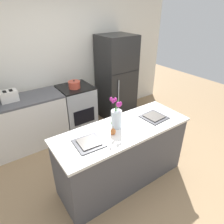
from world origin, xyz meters
TOP-DOWN VIEW (x-y plane):
  - ground_plane at (0.00, 0.00)m, footprint 10.00×10.00m
  - back_wall at (0.00, 2.00)m, footprint 5.20×0.08m
  - kitchen_island at (0.00, 0.00)m, footprint 1.80×0.66m
  - back_counter at (-1.06, 1.60)m, footprint 1.68×0.60m
  - stove_range at (0.10, 1.60)m, footprint 0.60×0.61m
  - refrigerator at (1.05, 1.60)m, footprint 0.68×0.67m
  - flower_vase at (-0.06, 0.07)m, footprint 0.16×0.15m
  - pear_figurine at (-0.18, -0.04)m, footprint 0.07×0.07m
  - plate_setting_left at (-0.51, -0.03)m, footprint 0.33×0.33m
  - plate_setting_right at (0.51, -0.03)m, footprint 0.33×0.33m
  - toaster at (-1.02, 1.63)m, footprint 0.28×0.18m
  - cooking_pot at (0.07, 1.54)m, footprint 0.22×0.22m

SIDE VIEW (x-z plane):
  - ground_plane at x=0.00m, z-range 0.00..0.00m
  - kitchen_island at x=0.00m, z-range 0.00..0.88m
  - stove_range at x=0.10m, z-range 0.00..0.90m
  - back_counter at x=-1.06m, z-range 0.00..0.90m
  - refrigerator at x=1.05m, z-range 0.00..1.74m
  - plate_setting_left at x=-0.51m, z-range 0.88..0.90m
  - plate_setting_right at x=0.51m, z-range 0.88..0.90m
  - pear_figurine at x=-0.18m, z-range 0.87..0.98m
  - cooking_pot at x=0.07m, z-range 0.89..1.04m
  - toaster at x=-1.02m, z-range 0.90..1.07m
  - flower_vase at x=-0.06m, z-range 0.81..1.24m
  - back_wall at x=0.00m, z-range 0.00..2.70m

